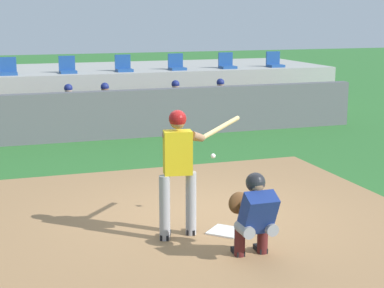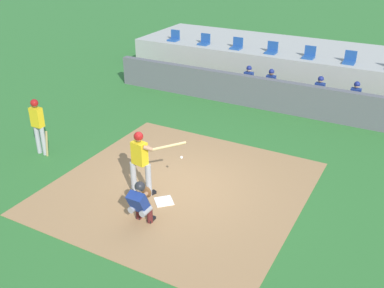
{
  "view_description": "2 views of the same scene",
  "coord_description": "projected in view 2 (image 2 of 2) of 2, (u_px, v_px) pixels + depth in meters",
  "views": [
    {
      "loc": [
        -3.17,
        -8.7,
        3.08
      ],
      "look_at": [
        0.0,
        0.7,
        1.0
      ],
      "focal_mm": 58.65,
      "sensor_mm": 36.0,
      "label": 1
    },
    {
      "loc": [
        5.11,
        -8.7,
        6.32
      ],
      "look_at": [
        0.0,
        0.7,
        1.0
      ],
      "focal_mm": 41.12,
      "sensor_mm": 36.0,
      "label": 2
    }
  ],
  "objects": [
    {
      "name": "dugout_wall",
      "position": [
        265.0,
        94.0,
        16.69
      ],
      "size": [
        13.0,
        0.3,
        1.2
      ],
      "primitive_type": "cube",
      "color": "#59595E",
      "rests_on": "ground"
    },
    {
      "name": "dugout_player_2",
      "position": [
        318.0,
        93.0,
        16.54
      ],
      "size": [
        0.49,
        0.7,
        1.3
      ],
      "color": "#939399",
      "rests_on": "ground"
    },
    {
      "name": "home_plate",
      "position": [
        164.0,
        201.0,
        11.2
      ],
      "size": [
        0.62,
        0.62,
        0.02
      ],
      "primitive_type": "cube",
      "rotation": [
        0.0,
        0.0,
        0.79
      ],
      "color": "white",
      "rests_on": "dirt_infield"
    },
    {
      "name": "dugout_player_0",
      "position": [
        247.0,
        81.0,
        17.77
      ],
      "size": [
        0.49,
        0.7,
        1.3
      ],
      "color": "#939399",
      "rests_on": "ground"
    },
    {
      "name": "stands_platform",
      "position": [
        298.0,
        63.0,
        20.1
      ],
      "size": [
        15.0,
        4.4,
        1.4
      ],
      "primitive_type": "cube",
      "color": "#9E9E99",
      "rests_on": "ground"
    },
    {
      "name": "dugout_bench",
      "position": [
        273.0,
        95.0,
        17.64
      ],
      "size": [
        11.8,
        0.44,
        0.45
      ],
      "primitive_type": "cube",
      "color": "olive",
      "rests_on": "ground"
    },
    {
      "name": "dugout_player_3",
      "position": [
        354.0,
        99.0,
        15.99
      ],
      "size": [
        0.49,
        0.7,
        1.3
      ],
      "color": "#939399",
      "rests_on": "ground"
    },
    {
      "name": "stadium_seat_2",
      "position": [
        237.0,
        46.0,
        19.58
      ],
      "size": [
        0.46,
        0.46,
        0.48
      ],
      "color": "#1E478C",
      "rests_on": "stands_platform"
    },
    {
      "name": "stadium_seat_3",
      "position": [
        272.0,
        50.0,
        18.88
      ],
      "size": [
        0.46,
        0.46,
        0.48
      ],
      "color": "#1E478C",
      "rests_on": "stands_platform"
    },
    {
      "name": "catcher_crouched",
      "position": [
        141.0,
        201.0,
        10.17
      ],
      "size": [
        0.48,
        2.1,
        1.13
      ],
      "color": "gray",
      "rests_on": "ground"
    },
    {
      "name": "ground_plane",
      "position": [
        180.0,
        187.0,
        11.84
      ],
      "size": [
        80.0,
        80.0,
        0.0
      ],
      "primitive_type": "plane",
      "color": "#2D6B2D"
    },
    {
      "name": "stadium_seat_4",
      "position": [
        309.0,
        55.0,
        18.19
      ],
      "size": [
        0.46,
        0.46,
        0.48
      ],
      "color": "#1E478C",
      "rests_on": "stands_platform"
    },
    {
      "name": "dugout_player_1",
      "position": [
        269.0,
        85.0,
        17.37
      ],
      "size": [
        0.49,
        0.7,
        1.3
      ],
      "color": "#939399",
      "rests_on": "ground"
    },
    {
      "name": "dirt_infield",
      "position": [
        180.0,
        187.0,
        11.84
      ],
      "size": [
        6.4,
        6.4,
        0.01
      ],
      "primitive_type": "cube",
      "color": "#9E754C",
      "rests_on": "ground"
    },
    {
      "name": "stadium_seat_1",
      "position": [
        204.0,
        41.0,
        20.27
      ],
      "size": [
        0.46,
        0.46,
        0.48
      ],
      "color": "#1E478C",
      "rests_on": "stands_platform"
    },
    {
      "name": "stadium_seat_0",
      "position": [
        174.0,
        38.0,
        20.97
      ],
      "size": [
        0.46,
        0.46,
        0.48
      ],
      "color": "#1E478C",
      "rests_on": "stands_platform"
    },
    {
      "name": "batter_at_plate",
      "position": [
        141.0,
        160.0,
        11.07
      ],
      "size": [
        1.38,
        0.65,
        1.8
      ],
      "color": "#99999E",
      "rests_on": "ground"
    },
    {
      "name": "stadium_seat_5",
      "position": [
        350.0,
        60.0,
        17.49
      ],
      "size": [
        0.46,
        0.46,
        0.48
      ],
      "color": "#1E478C",
      "rests_on": "stands_platform"
    },
    {
      "name": "on_deck_batter",
      "position": [
        38.0,
        123.0,
        13.14
      ],
      "size": [
        0.58,
        0.23,
        1.79
      ],
      "color": "#99999E",
      "rests_on": "ground"
    }
  ]
}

